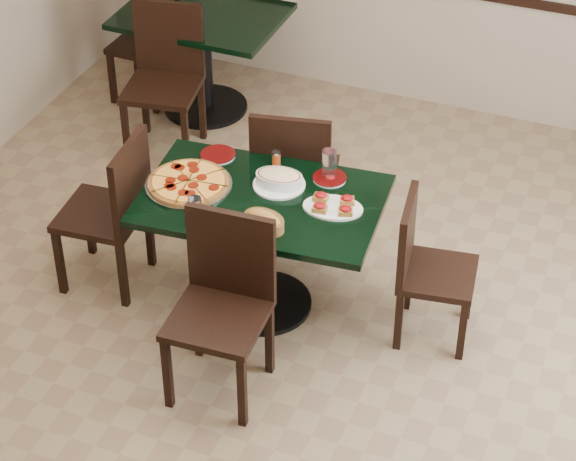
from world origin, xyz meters
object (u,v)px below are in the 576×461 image
at_px(chair_left, 115,206).
at_px(lasagna_casserole, 279,179).
at_px(chair_far, 293,172).
at_px(bread_basket, 264,221).
at_px(chair_right, 424,263).
at_px(bruschetta_platter, 333,205).
at_px(back_chair_near, 166,70).
at_px(main_table, 262,225).
at_px(back_chair_left, 152,38).
at_px(back_table, 203,43).
at_px(chair_near, 224,295).
at_px(pepperoni_pizza, 189,183).

xyz_separation_m(chair_left, lasagna_casserole, (0.89, 0.24, 0.26)).
bearing_deg(chair_far, bread_basket, 88.92).
xyz_separation_m(chair_far, lasagna_casserole, (0.08, -0.42, 0.24)).
relative_size(chair_right, bruschetta_platter, 2.46).
bearing_deg(back_chair_near, bread_basket, -58.79).
relative_size(main_table, back_chair_left, 1.53).
bearing_deg(back_table, bruschetta_platter, -47.90).
relative_size(back_chair_near, bread_basket, 3.77).
distance_m(back_table, chair_far, 1.75).
relative_size(chair_near, lasagna_casserole, 3.49).
distance_m(back_table, chair_near, 2.74).
xyz_separation_m(chair_right, back_chair_left, (-2.49, 1.71, 0.01)).
xyz_separation_m(chair_near, chair_left, (-0.89, 0.49, -0.02)).
bearing_deg(pepperoni_pizza, back_table, 113.40).
xyz_separation_m(chair_far, chair_right, (0.91, -0.43, -0.08)).
bearing_deg(chair_far, main_table, 82.02).
relative_size(back_chair_near, back_chair_left, 1.15).
bearing_deg(lasagna_casserole, back_chair_left, 127.80).
distance_m(back_chair_near, back_chair_left, 0.62).
height_order(back_chair_left, lasagna_casserole, back_chair_left).
bearing_deg(chair_far, bruschetta_platter, 117.73).
height_order(main_table, bread_basket, bread_basket).
distance_m(back_chair_near, pepperoni_pizza, 1.62).
distance_m(chair_near, chair_left, 1.02).
distance_m(back_table, chair_left, 1.98).
distance_m(main_table, chair_right, 0.89).
bearing_deg(bread_basket, chair_right, 41.60).
bearing_deg(lasagna_casserole, pepperoni_pizza, -165.23).
relative_size(chair_near, chair_left, 1.03).
bearing_deg(back_chair_left, back_chair_near, 38.03).
bearing_deg(main_table, chair_far, 88.74).
distance_m(main_table, chair_left, 0.85).
xyz_separation_m(back_chair_left, lasagna_casserole, (1.66, -1.70, 0.31)).
relative_size(main_table, bruschetta_platter, 3.86).
bearing_deg(bread_basket, pepperoni_pizza, 175.89).
bearing_deg(pepperoni_pizza, chair_far, 58.00).
distance_m(chair_far, chair_near, 1.15).
relative_size(chair_far, pepperoni_pizza, 2.08).
distance_m(pepperoni_pizza, bruschetta_platter, 0.80).
height_order(main_table, chair_left, chair_left).
height_order(chair_far, back_chair_left, chair_far).
relative_size(chair_far, chair_near, 0.99).
relative_size(back_chair_near, bruschetta_platter, 2.89).
bearing_deg(chair_left, back_chair_near, -168.94).
bearing_deg(main_table, back_table, 118.51).
distance_m(chair_near, back_chair_near, 2.32).
bearing_deg(bruschetta_platter, main_table, 178.26).
distance_m(pepperoni_pizza, bread_basket, 0.56).
height_order(lasagna_casserole, bread_basket, bread_basket).
bearing_deg(bread_basket, main_table, 131.91).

